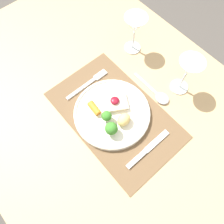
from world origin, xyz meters
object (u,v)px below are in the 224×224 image
object	(u,v)px
spoon	(159,96)
wine_glass_near	(189,69)
dinner_plate	(112,113)
knife	(145,151)
fork	(90,82)
wine_glass_far	(135,26)

from	to	relation	value
spoon	wine_glass_near	size ratio (longest dim) A/B	1.09
dinner_plate	wine_glass_near	size ratio (longest dim) A/B	1.71
dinner_plate	knife	xyz separation A→B (m)	(0.18, -0.01, -0.01)
spoon	knife	bearing A→B (deg)	-62.66
knife	wine_glass_near	distance (m)	0.32
fork	wine_glass_near	size ratio (longest dim) A/B	1.18
dinner_plate	wine_glass_near	distance (m)	0.31
fork	spoon	world-z (taller)	spoon
wine_glass_far	knife	bearing A→B (deg)	-37.60
fork	wine_glass_far	size ratio (longest dim) A/B	1.17
spoon	wine_glass_far	size ratio (longest dim) A/B	1.08
spoon	wine_glass_far	distance (m)	0.28
dinner_plate	fork	distance (m)	0.16
wine_glass_far	fork	bearing A→B (deg)	-85.77
dinner_plate	wine_glass_near	world-z (taller)	wine_glass_near
fork	wine_glass_far	distance (m)	0.27
dinner_plate	knife	size ratio (longest dim) A/B	1.45
spoon	wine_glass_far	xyz separation A→B (m)	(-0.24, 0.08, 0.12)
dinner_plate	wine_glass_near	xyz separation A→B (m)	(0.08, 0.28, 0.10)
fork	knife	size ratio (longest dim) A/B	1.00
wine_glass_near	knife	bearing A→B (deg)	-71.01
knife	wine_glass_far	size ratio (longest dim) A/B	1.17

